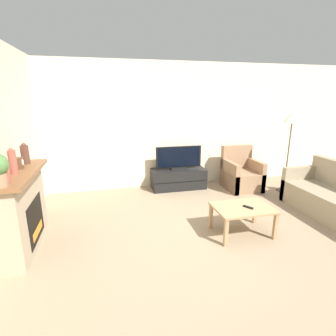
% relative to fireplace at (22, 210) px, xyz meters
% --- Properties ---
extents(ground_plane, '(24.00, 24.00, 0.00)m').
position_rel_fireplace_xyz_m(ground_plane, '(2.67, -0.46, -0.54)').
color(ground_plane, '#89755B').
extents(wall_back, '(12.00, 0.06, 2.70)m').
position_rel_fireplace_xyz_m(wall_back, '(2.67, 2.13, 0.81)').
color(wall_back, beige).
rests_on(wall_back, ground).
extents(fireplace, '(0.42, 1.38, 1.07)m').
position_rel_fireplace_xyz_m(fireplace, '(0.00, 0.00, 0.00)').
color(fireplace, tan).
rests_on(fireplace, ground).
extents(mantel_vase_left, '(0.11, 0.11, 0.27)m').
position_rel_fireplace_xyz_m(mantel_vase_left, '(0.02, -0.41, 0.64)').
color(mantel_vase_left, '#994C3D').
rests_on(mantel_vase_left, fireplace).
extents(mantel_vase_centre_left, '(0.09, 0.09, 0.32)m').
position_rel_fireplace_xyz_m(mantel_vase_centre_left, '(0.02, -0.10, 0.67)').
color(mantel_vase_centre_left, '#994C3D').
rests_on(mantel_vase_centre_left, fireplace).
extents(mantel_vase_right, '(0.11, 0.11, 0.29)m').
position_rel_fireplace_xyz_m(mantel_vase_right, '(0.02, 0.41, 0.66)').
color(mantel_vase_right, '#512D23').
rests_on(mantel_vase_right, fireplace).
extents(mantel_clock, '(0.08, 0.11, 0.15)m').
position_rel_fireplace_xyz_m(mantel_clock, '(0.02, 0.14, 0.60)').
color(mantel_clock, brown).
rests_on(mantel_clock, fireplace).
extents(tv_stand, '(1.18, 0.49, 0.44)m').
position_rel_fireplace_xyz_m(tv_stand, '(2.64, 1.82, -0.33)').
color(tv_stand, black).
rests_on(tv_stand, ground).
extents(tv, '(1.01, 0.18, 0.51)m').
position_rel_fireplace_xyz_m(tv, '(2.64, 1.82, 0.13)').
color(tv, black).
rests_on(tv, tv_stand).
extents(armchair, '(0.70, 0.76, 0.92)m').
position_rel_fireplace_xyz_m(armchair, '(3.98, 1.50, -0.25)').
color(armchair, '#937051').
rests_on(armchair, ground).
extents(coffee_table, '(0.84, 0.60, 0.43)m').
position_rel_fireplace_xyz_m(coffee_table, '(3.00, -0.33, -0.18)').
color(coffee_table, '#A37F56').
rests_on(coffee_table, ground).
extents(remote, '(0.11, 0.15, 0.02)m').
position_rel_fireplace_xyz_m(remote, '(3.05, -0.38, -0.11)').
color(remote, black).
rests_on(remote, coffee_table).
extents(floor_lamp, '(0.35, 0.35, 1.68)m').
position_rel_fireplace_xyz_m(floor_lamp, '(4.83, 1.14, 0.92)').
color(floor_lamp, black).
rests_on(floor_lamp, ground).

